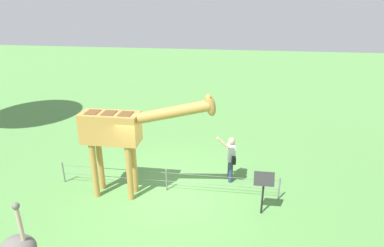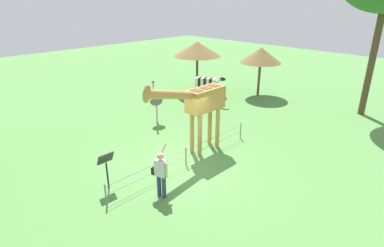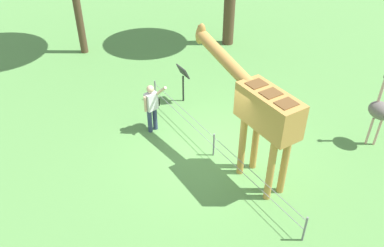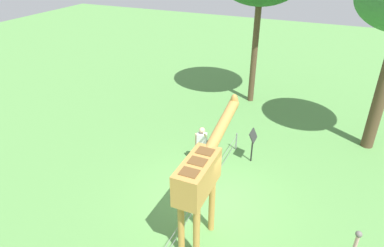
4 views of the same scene
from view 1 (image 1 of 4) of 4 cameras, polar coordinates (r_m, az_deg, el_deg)
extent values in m
plane|color=#568E47|center=(10.67, -4.52, -11.75)|extent=(60.00, 60.00, 0.00)
cylinder|color=#BC8942|center=(10.35, -10.12, -7.38)|extent=(0.18, 0.18, 1.80)
cylinder|color=#BC8942|center=(9.98, -10.90, -8.57)|extent=(0.18, 0.18, 1.80)
cylinder|color=#BC8942|center=(10.72, -15.75, -6.81)|extent=(0.18, 0.18, 1.80)
cylinder|color=#BC8942|center=(10.38, -16.71, -7.92)|extent=(0.18, 0.18, 1.80)
cube|color=#BC8942|center=(9.77, -14.09, -0.73)|extent=(1.70, 0.71, 0.90)
cube|color=brown|center=(9.44, -11.52, 1.69)|extent=(0.36, 0.44, 0.02)
cube|color=brown|center=(9.62, -14.33, 1.81)|extent=(0.36, 0.44, 0.02)
cube|color=brown|center=(9.82, -17.03, 1.93)|extent=(0.36, 0.44, 0.02)
cylinder|color=#BC8942|center=(9.07, -4.10, 1.88)|extent=(2.39, 0.33, 0.87)
ellipsoid|color=#BC8942|center=(8.81, 3.22, 3.24)|extent=(0.42, 0.26, 0.69)
cylinder|color=brown|center=(8.81, 3.28, 4.47)|extent=(0.05, 0.05, 0.14)
cylinder|color=brown|center=(8.70, 3.21, 4.24)|extent=(0.05, 0.05, 0.14)
cylinder|color=navy|center=(11.00, 6.81, -8.36)|extent=(0.14, 0.14, 0.78)
cylinder|color=navy|center=(11.17, 6.63, -7.86)|extent=(0.14, 0.14, 0.78)
cube|color=silver|center=(10.77, 6.87, -5.03)|extent=(0.31, 0.40, 0.55)
sphere|color=#D8AD8C|center=(10.60, 6.96, -3.02)|extent=(0.22, 0.22, 0.22)
cylinder|color=#D8AD8C|center=(10.40, 5.50, -3.43)|extent=(0.46, 0.17, 0.44)
cylinder|color=#D8AD8C|center=(10.97, 6.66, -4.54)|extent=(0.08, 0.08, 0.50)
cube|color=black|center=(10.67, 7.30, -6.38)|extent=(0.16, 0.22, 0.24)
cylinder|color=#CC9E93|center=(7.30, -27.86, -15.56)|extent=(0.08, 0.08, 0.80)
sphere|color=#66605B|center=(7.05, -28.50, -12.60)|extent=(0.14, 0.14, 0.14)
cylinder|color=black|center=(9.65, 12.22, -12.81)|extent=(0.06, 0.06, 0.95)
cube|color=#2D2D2D|center=(9.30, 12.53, -9.46)|extent=(0.56, 0.21, 0.38)
cylinder|color=slate|center=(11.73, -21.60, -7.92)|extent=(0.05, 0.05, 0.75)
cylinder|color=slate|center=(10.53, -4.49, -9.83)|extent=(0.05, 0.05, 0.75)
cylinder|color=slate|center=(10.42, 15.03, -10.95)|extent=(0.05, 0.05, 0.75)
cube|color=slate|center=(10.39, -4.54, -8.59)|extent=(7.00, 0.01, 0.01)
cube|color=slate|center=(10.55, -4.49, -10.01)|extent=(7.00, 0.01, 0.01)
camera|label=2|loc=(17.38, 28.28, 20.05)|focal=29.68mm
camera|label=3|loc=(16.71, -27.58, 24.41)|focal=37.18mm
camera|label=4|loc=(11.64, -57.04, 21.00)|focal=31.74mm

